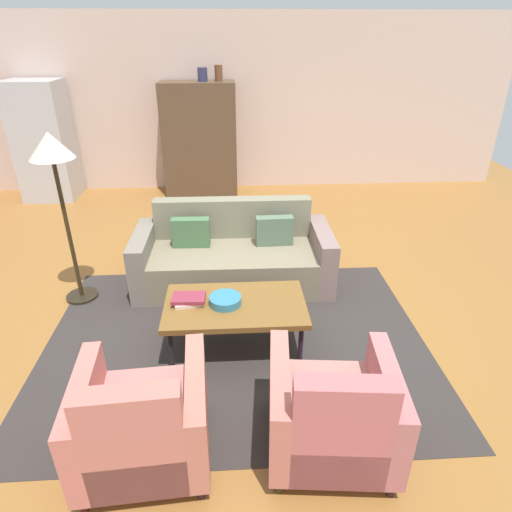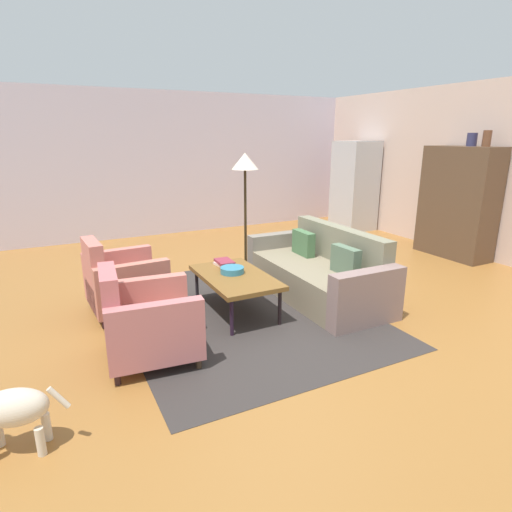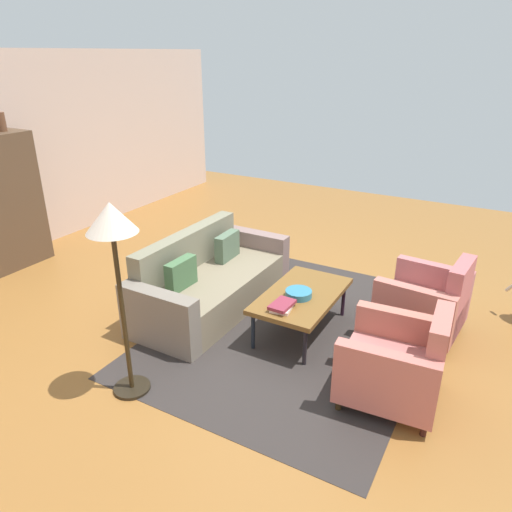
{
  "view_description": "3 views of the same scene",
  "coord_description": "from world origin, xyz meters",
  "px_view_note": "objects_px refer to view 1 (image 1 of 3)",
  "views": [
    {
      "loc": [
        -0.22,
        -3.7,
        2.51
      ],
      "look_at": [
        0.01,
        -0.02,
        0.61
      ],
      "focal_mm": 30.72,
      "sensor_mm": 36.0,
      "label": 1
    },
    {
      "loc": [
        3.91,
        -2.41,
        1.98
      ],
      "look_at": [
        -0.04,
        -0.4,
        0.69
      ],
      "focal_mm": 29.49,
      "sensor_mm": 36.0,
      "label": 2
    },
    {
      "loc": [
        -4.26,
        -2.31,
        2.75
      ],
      "look_at": [
        -0.14,
        -0.0,
        0.72
      ],
      "focal_mm": 33.46,
      "sensor_mm": 36.0,
      "label": 3
    }
  ],
  "objects_px": {
    "vase_round": "(219,73)",
    "floor_lamp": "(54,163)",
    "book_stack": "(189,299)",
    "fruit_bowl": "(225,300)",
    "refrigerator": "(44,142)",
    "coffee_table": "(235,307)",
    "armchair_right": "(333,417)",
    "cabinet": "(200,140)",
    "vase_tall": "(202,74)",
    "couch": "(234,256)",
    "armchair_left": "(142,426)"
  },
  "relations": [
    {
      "from": "coffee_table",
      "to": "floor_lamp",
      "type": "distance_m",
      "value": 2.11
    },
    {
      "from": "couch",
      "to": "vase_round",
      "type": "distance_m",
      "value": 3.46
    },
    {
      "from": "book_stack",
      "to": "vase_round",
      "type": "height_order",
      "value": "vase_round"
    },
    {
      "from": "cabinet",
      "to": "fruit_bowl",
      "type": "bearing_deg",
      "value": -84.41
    },
    {
      "from": "cabinet",
      "to": "refrigerator",
      "type": "distance_m",
      "value": 2.48
    },
    {
      "from": "vase_tall",
      "to": "vase_round",
      "type": "relative_size",
      "value": 0.85
    },
    {
      "from": "couch",
      "to": "armchair_left",
      "type": "distance_m",
      "value": 2.43
    },
    {
      "from": "armchair_right",
      "to": "floor_lamp",
      "type": "distance_m",
      "value": 3.21
    },
    {
      "from": "refrigerator",
      "to": "floor_lamp",
      "type": "relative_size",
      "value": 1.08
    },
    {
      "from": "refrigerator",
      "to": "vase_tall",
      "type": "bearing_deg",
      "value": 2.22
    },
    {
      "from": "vase_round",
      "to": "floor_lamp",
      "type": "xyz_separation_m",
      "value": [
        -1.46,
        -3.33,
        -0.48
      ]
    },
    {
      "from": "vase_round",
      "to": "refrigerator",
      "type": "relative_size",
      "value": 0.13
    },
    {
      "from": "book_stack",
      "to": "vase_round",
      "type": "distance_m",
      "value": 4.45
    },
    {
      "from": "armchair_right",
      "to": "cabinet",
      "type": "bearing_deg",
      "value": 106.84
    },
    {
      "from": "book_stack",
      "to": "floor_lamp",
      "type": "relative_size",
      "value": 0.17
    },
    {
      "from": "fruit_bowl",
      "to": "vase_round",
      "type": "xyz_separation_m",
      "value": [
        -0.06,
        4.23,
        1.44
      ]
    },
    {
      "from": "coffee_table",
      "to": "armchair_right",
      "type": "bearing_deg",
      "value": -63.02
    },
    {
      "from": "cabinet",
      "to": "vase_tall",
      "type": "distance_m",
      "value": 1.01
    },
    {
      "from": "floor_lamp",
      "to": "coffee_table",
      "type": "bearing_deg",
      "value": -29.2
    },
    {
      "from": "vase_tall",
      "to": "armchair_left",
      "type": "bearing_deg",
      "value": -92.11
    },
    {
      "from": "floor_lamp",
      "to": "book_stack",
      "type": "bearing_deg",
      "value": -35.4
    },
    {
      "from": "couch",
      "to": "armchair_left",
      "type": "relative_size",
      "value": 2.4
    },
    {
      "from": "book_stack",
      "to": "cabinet",
      "type": "bearing_deg",
      "value": 91.44
    },
    {
      "from": "coffee_table",
      "to": "armchair_left",
      "type": "height_order",
      "value": "armchair_left"
    },
    {
      "from": "book_stack",
      "to": "vase_tall",
      "type": "relative_size",
      "value": 1.4
    },
    {
      "from": "coffee_table",
      "to": "refrigerator",
      "type": "distance_m",
      "value": 5.12
    },
    {
      "from": "couch",
      "to": "armchair_right",
      "type": "distance_m",
      "value": 2.43
    },
    {
      "from": "cabinet",
      "to": "vase_round",
      "type": "distance_m",
      "value": 1.08
    },
    {
      "from": "floor_lamp",
      "to": "refrigerator",
      "type": "bearing_deg",
      "value": 112.87
    },
    {
      "from": "armchair_left",
      "to": "couch",
      "type": "bearing_deg",
      "value": 72.02
    },
    {
      "from": "armchair_right",
      "to": "vase_round",
      "type": "bearing_deg",
      "value": 103.24
    },
    {
      "from": "armchair_right",
      "to": "floor_lamp",
      "type": "height_order",
      "value": "floor_lamp"
    },
    {
      "from": "armchair_right",
      "to": "coffee_table",
      "type": "bearing_deg",
      "value": 122.41
    },
    {
      "from": "couch",
      "to": "armchair_left",
      "type": "height_order",
      "value": "armchair_left"
    },
    {
      "from": "vase_round",
      "to": "refrigerator",
      "type": "height_order",
      "value": "vase_round"
    },
    {
      "from": "armchair_left",
      "to": "floor_lamp",
      "type": "xyz_separation_m",
      "value": [
        -1.01,
        2.07,
        1.1
      ]
    },
    {
      "from": "cabinet",
      "to": "refrigerator",
      "type": "xyz_separation_m",
      "value": [
        -2.48,
        -0.1,
        0.03
      ]
    },
    {
      "from": "armchair_right",
      "to": "cabinet",
      "type": "height_order",
      "value": "cabinet"
    },
    {
      "from": "coffee_table",
      "to": "vase_tall",
      "type": "height_order",
      "value": "vase_tall"
    },
    {
      "from": "couch",
      "to": "cabinet",
      "type": "xyz_separation_m",
      "value": [
        -0.5,
        3.05,
        0.61
      ]
    },
    {
      "from": "book_stack",
      "to": "vase_tall",
      "type": "height_order",
      "value": "vase_tall"
    },
    {
      "from": "vase_round",
      "to": "fruit_bowl",
      "type": "bearing_deg",
      "value": -89.12
    },
    {
      "from": "armchair_right",
      "to": "vase_round",
      "type": "distance_m",
      "value": 5.67
    },
    {
      "from": "armchair_left",
      "to": "vase_round",
      "type": "distance_m",
      "value": 5.64
    },
    {
      "from": "book_stack",
      "to": "armchair_right",
      "type": "bearing_deg",
      "value": -50.63
    },
    {
      "from": "coffee_table",
      "to": "cabinet",
      "type": "height_order",
      "value": "cabinet"
    },
    {
      "from": "couch",
      "to": "cabinet",
      "type": "relative_size",
      "value": 1.17
    },
    {
      "from": "coffee_table",
      "to": "armchair_right",
      "type": "height_order",
      "value": "armchair_right"
    },
    {
      "from": "book_stack",
      "to": "refrigerator",
      "type": "distance_m",
      "value": 4.86
    },
    {
      "from": "armchair_right",
      "to": "vase_tall",
      "type": "distance_m",
      "value": 5.71
    }
  ]
}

